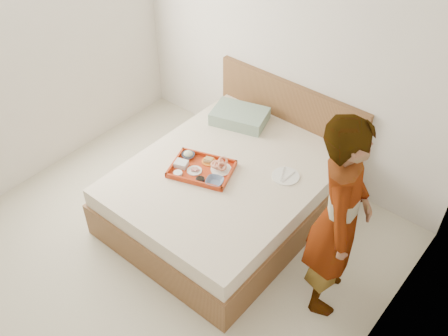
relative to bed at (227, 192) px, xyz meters
name	(u,v)px	position (x,y,z in m)	size (l,w,h in m)	color
ground	(142,272)	(-0.11, -1.00, -0.27)	(3.50, 4.00, 0.01)	beige
wall_back	(288,45)	(-0.11, 1.00, 1.04)	(3.50, 0.01, 2.60)	silver
wall_right	(352,292)	(1.64, -1.00, 1.04)	(0.01, 4.00, 2.60)	silver
bed	(227,192)	(0.00, 0.00, 0.00)	(1.65, 2.00, 0.53)	brown
headboard	(288,125)	(0.00, 0.97, 0.21)	(1.65, 0.06, 0.95)	brown
pillow	(240,116)	(-0.36, 0.64, 0.33)	(0.52, 0.35, 0.13)	gray
tray	(202,169)	(-0.16, -0.15, 0.29)	(0.53, 0.39, 0.05)	#BC3E15
prawn_plate	(221,169)	(-0.03, -0.04, 0.29)	(0.18, 0.18, 0.01)	white
navy_bowl_big	(215,181)	(0.04, -0.21, 0.30)	(0.15, 0.15, 0.04)	navy
sauce_dish	(200,180)	(-0.08, -0.27, 0.29)	(0.08, 0.08, 0.03)	black
meat_plate	(194,171)	(-0.20, -0.20, 0.28)	(0.13, 0.13, 0.01)	white
bread_plate	(209,161)	(-0.18, -0.03, 0.28)	(0.13, 0.13, 0.01)	orange
salad_bowl	(188,155)	(-0.37, -0.10, 0.30)	(0.12, 0.12, 0.04)	navy
plastic_tub	(181,164)	(-0.34, -0.23, 0.30)	(0.11, 0.09, 0.05)	silver
cheese_round	(178,173)	(-0.28, -0.33, 0.29)	(0.08, 0.08, 0.03)	white
dinner_plate	(286,176)	(0.45, 0.26, 0.27)	(0.24, 0.24, 0.01)	white
person	(339,219)	(1.18, -0.20, 0.60)	(0.63, 0.42, 1.74)	silver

